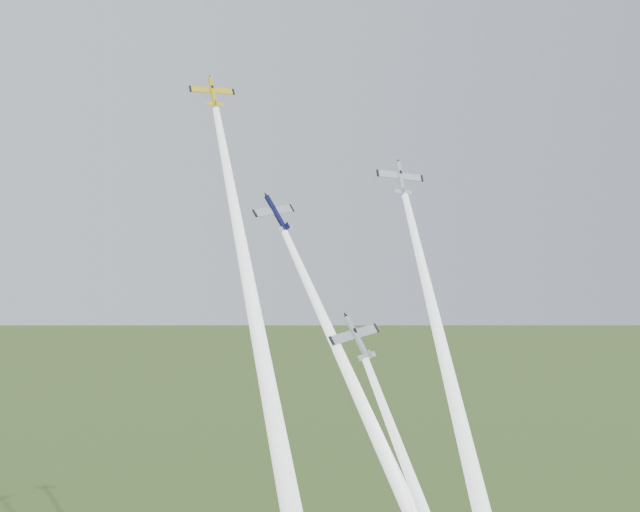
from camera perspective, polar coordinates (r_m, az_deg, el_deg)
The scene contains 7 objects.
plane_yellow at distance 117.07m, azimuth -7.64°, elevation 11.49°, with size 6.59×6.54×1.03m, color yellow, non-canonical shape.
smoke_trail_yellow at distance 95.96m, azimuth -4.63°, elevation -4.41°, with size 2.61×2.61×66.68m, color white, non-canonical shape.
plane_navy at distance 113.77m, azimuth -3.15°, elevation 3.07°, with size 7.45×7.39×1.17m, color #0D113D, non-canonical shape.
smoke_trail_navy at distance 103.21m, azimuth 4.13°, elevation -12.81°, with size 2.61×2.61×62.63m, color white, non-canonical shape.
plane_silver_right at distance 118.67m, azimuth 5.76°, elevation 5.56°, with size 7.27×7.22×1.14m, color silver, non-canonical shape.
smoke_trail_silver_right at distance 102.47m, azimuth 9.45°, elevation -9.63°, with size 2.61×2.61×61.75m, color white, non-canonical shape.
plane_silver_low at distance 105.89m, azimuth 2.64°, elevation -5.80°, with size 7.91×7.85×1.24m, color #A5ACB2, non-canonical shape.
Camera 1 is at (-37.47, -105.35, 92.64)m, focal length 45.00 mm.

